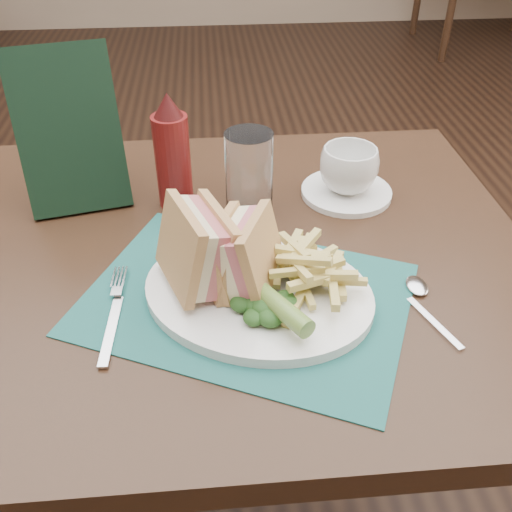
% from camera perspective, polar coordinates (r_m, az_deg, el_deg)
% --- Properties ---
extents(floor, '(7.00, 7.00, 0.00)m').
position_cam_1_polar(floor, '(1.71, -3.00, -9.74)').
color(floor, black).
rests_on(floor, ground).
extents(wall_back, '(6.00, 0.00, 6.00)m').
position_cam_1_polar(wall_back, '(4.83, -5.01, 21.99)').
color(wall_back, tan).
rests_on(wall_back, ground).
extents(table_main, '(0.90, 0.75, 0.75)m').
position_cam_1_polar(table_main, '(1.10, -2.42, -15.29)').
color(table_main, black).
rests_on(table_main, ground).
extents(placemat, '(0.49, 0.43, 0.00)m').
position_cam_1_polar(placemat, '(0.74, -1.01, -4.26)').
color(placemat, '#1A5550').
rests_on(placemat, table_main).
extents(plate, '(0.37, 0.34, 0.01)m').
position_cam_1_polar(plate, '(0.74, 0.20, -3.72)').
color(plate, white).
rests_on(plate, placemat).
extents(sandwich_half_a, '(0.11, 0.14, 0.11)m').
position_cam_1_polar(sandwich_half_a, '(0.71, -7.59, 0.44)').
color(sandwich_half_a, tan).
rests_on(sandwich_half_a, plate).
extents(sandwich_half_b, '(0.11, 0.12, 0.10)m').
position_cam_1_polar(sandwich_half_b, '(0.72, -2.64, 0.66)').
color(sandwich_half_b, tan).
rests_on(sandwich_half_b, plate).
extents(kale_garnish, '(0.11, 0.08, 0.03)m').
position_cam_1_polar(kale_garnish, '(0.69, 1.38, -5.05)').
color(kale_garnish, '#193B15').
rests_on(kale_garnish, plate).
extents(pickle_spear, '(0.08, 0.12, 0.03)m').
position_cam_1_polar(pickle_spear, '(0.68, 1.91, -4.70)').
color(pickle_spear, '#54772D').
rests_on(pickle_spear, plate).
extents(fries_pile, '(0.18, 0.20, 0.06)m').
position_cam_1_polar(fries_pile, '(0.73, 5.27, -0.67)').
color(fries_pile, '#CDBC66').
rests_on(fries_pile, plate).
extents(fork, '(0.04, 0.17, 0.01)m').
position_cam_1_polar(fork, '(0.74, -14.07, -5.37)').
color(fork, silver).
rests_on(fork, placemat).
extents(spoon, '(0.08, 0.15, 0.01)m').
position_cam_1_polar(spoon, '(0.76, 16.82, -4.96)').
color(spoon, silver).
rests_on(spoon, table_main).
extents(saucer, '(0.19, 0.19, 0.01)m').
position_cam_1_polar(saucer, '(0.97, 9.01, 6.33)').
color(saucer, white).
rests_on(saucer, table_main).
extents(coffee_cup, '(0.13, 0.13, 0.07)m').
position_cam_1_polar(coffee_cup, '(0.95, 9.26, 8.54)').
color(coffee_cup, white).
rests_on(coffee_cup, saucer).
extents(drinking_glass, '(0.09, 0.09, 0.13)m').
position_cam_1_polar(drinking_glass, '(0.89, -0.70, 8.33)').
color(drinking_glass, white).
rests_on(drinking_glass, table_main).
extents(ketchup_bottle, '(0.07, 0.07, 0.19)m').
position_cam_1_polar(ketchup_bottle, '(0.90, -8.40, 10.32)').
color(ketchup_bottle, '#5D1010').
rests_on(ketchup_bottle, table_main).
extents(check_presenter, '(0.17, 0.12, 0.25)m').
position_cam_1_polar(check_presenter, '(0.93, -18.20, 11.76)').
color(check_presenter, black).
rests_on(check_presenter, table_main).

